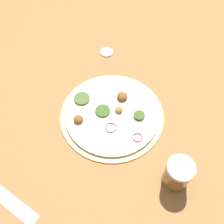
{
  "coord_description": "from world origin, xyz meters",
  "views": [
    {
      "loc": [
        0.2,
        -0.36,
        0.65
      ],
      "look_at": [
        0.0,
        0.0,
        0.02
      ],
      "focal_mm": 42.0,
      "sensor_mm": 36.0,
      "label": 1
    }
  ],
  "objects": [
    {
      "name": "pizza",
      "position": [
        -0.0,
        0.0,
        0.01
      ],
      "size": [
        0.31,
        0.31,
        0.03
      ],
      "color": "beige",
      "rests_on": "ground_plane"
    },
    {
      "name": "loose_cap",
      "position": [
        -0.14,
        0.22,
        0.0
      ],
      "size": [
        0.05,
        0.05,
        0.01
      ],
      "color": "#B2B2B7",
      "rests_on": "ground_plane"
    },
    {
      "name": "spice_jar",
      "position": [
        0.23,
        -0.09,
        0.04
      ],
      "size": [
        0.07,
        0.07,
        0.09
      ],
      "color": "olive",
      "rests_on": "ground_plane"
    },
    {
      "name": "ground_plane",
      "position": [
        0.0,
        0.0,
        0.0
      ],
      "size": [
        3.0,
        3.0,
        0.0
      ],
      "primitive_type": "plane",
      "color": "#9E703F"
    }
  ]
}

